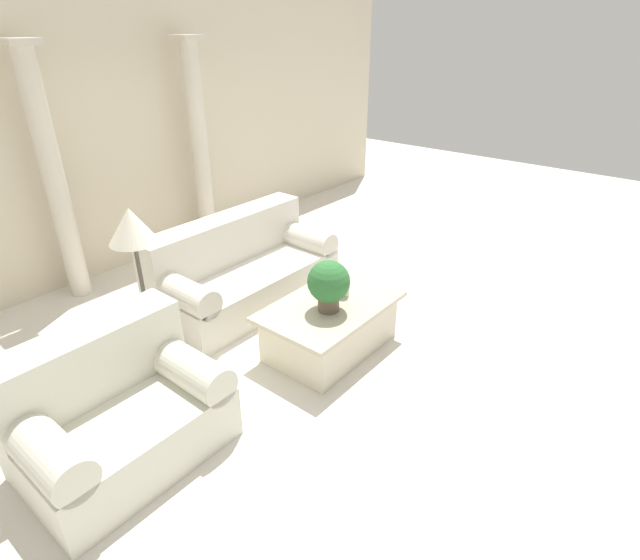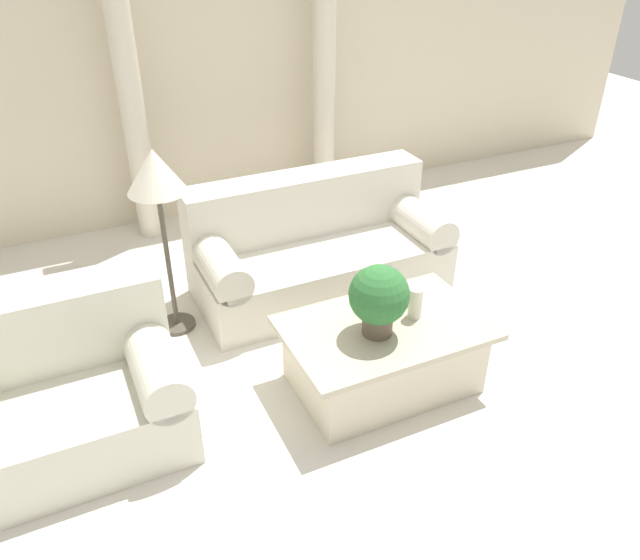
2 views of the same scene
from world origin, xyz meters
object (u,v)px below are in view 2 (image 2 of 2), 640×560
potted_plant (379,297)px  floor_lamp (156,181)px  loveseat (63,390)px  coffee_table (383,354)px  sofa_long (317,248)px

potted_plant → floor_lamp: size_ratio=0.33×
loveseat → floor_lamp: floor_lamp is taller
coffee_table → floor_lamp: floor_lamp is taller
floor_lamp → sofa_long: bearing=3.5°
coffee_table → sofa_long: bearing=84.5°
sofa_long → coffee_table: (-0.12, -1.29, -0.12)m
coffee_table → floor_lamp: (-1.07, 1.21, 0.92)m
floor_lamp → coffee_table: bearing=-48.7°
loveseat → floor_lamp: 1.43m
sofa_long → loveseat: same height
potted_plant → floor_lamp: floor_lamp is taller
loveseat → sofa_long: bearing=24.8°
floor_lamp → potted_plant: bearing=-52.1°
loveseat → potted_plant: bearing=-12.6°
sofa_long → coffee_table: size_ratio=1.56×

